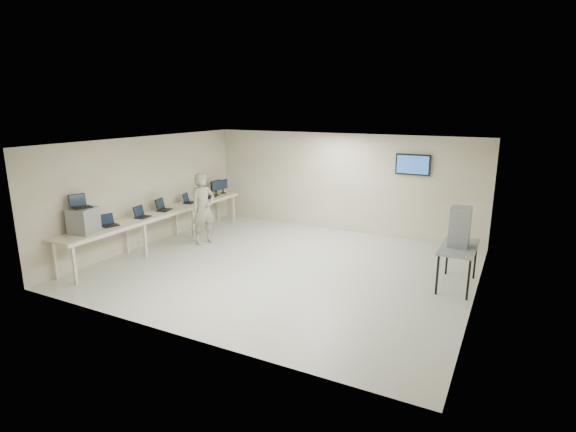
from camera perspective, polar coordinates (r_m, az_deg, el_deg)
The scene contains 14 objects.
room at distance 9.86m, azimuth -0.21°, elevation 1.27°, with size 8.01×7.01×2.81m.
workbench at distance 12.02m, azimuth -15.81°, elevation 0.21°, with size 0.76×6.00×0.90m.
equipment_box at distance 10.52m, azimuth -24.53°, elevation -0.52°, with size 0.46×0.53×0.55m, color gray.
laptop_on_box at distance 10.49m, azimuth -24.91°, elevation 1.37°, with size 0.42×0.44×0.29m.
laptop_0 at distance 10.96m, azimuth -21.81°, elevation -0.81°, with size 0.39×0.41×0.27m.
laptop_1 at distance 11.52m, azimuth -18.16°, elevation 0.19°, with size 0.32×0.38×0.28m.
laptop_2 at distance 12.13m, azimuth -15.65°, elevation 1.07°, with size 0.39×0.44×0.30m.
laptop_3 at distance 12.88m, azimuth -12.59°, elevation 1.96°, with size 0.37×0.40×0.27m.
laptop_4 at distance 13.49m, azimuth -10.14°, elevation 2.65°, with size 0.36×0.41×0.30m.
monitor_near at distance 13.76m, azimuth -9.13°, elevation 3.74°, with size 0.20×0.46×0.45m.
monitor_far at distance 14.04m, azimuth -8.27°, elevation 3.89°, with size 0.19×0.42×0.42m.
soldier at distance 11.89m, azimuth -10.70°, elevation 0.90°, with size 0.68×0.45×1.87m, color gray.
side_table at distance 9.57m, azimuth 20.87°, elevation -4.00°, with size 0.66×1.42×0.85m.
storage_bins at distance 9.44m, azimuth 21.00°, elevation -1.28°, with size 0.37×0.42×0.79m.
Camera 1 is at (4.50, -8.45, 3.59)m, focal length 28.00 mm.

